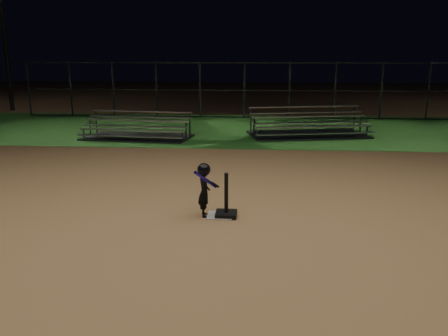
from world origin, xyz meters
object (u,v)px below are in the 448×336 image
child_batter (204,188)px  batting_tee (226,208)px  home_plate (220,215)px  bleacher_left (137,133)px  light_pole_left (1,9)px  bleacher_right (308,130)px

child_batter → batting_tee: bearing=-103.0°
home_plate → batting_tee: 0.20m
batting_tee → child_batter: 0.53m
bleacher_left → child_batter: bearing=-61.1°
home_plate → light_pole_left: 19.79m
batting_tee → home_plate: bearing=177.1°
home_plate → batting_tee: size_ratio=0.57×
bleacher_left → bleacher_right: size_ratio=0.86×
child_batter → bleacher_left: 8.31m
home_plate → child_batter: (-0.28, -0.01, 0.51)m
home_plate → child_batter: bearing=-177.8°
bleacher_left → light_pole_left: bearing=145.1°
bleacher_left → bleacher_right: bleacher_right is taller
home_plate → bleacher_right: size_ratio=0.10×
light_pole_left → home_plate: bearing=-51.2°
bleacher_right → light_pole_left: light_pole_left is taller
home_plate → bleacher_right: 8.89m
child_batter → light_pole_left: light_pole_left is taller
home_plate → bleacher_right: (2.43, 8.55, 0.20)m
child_batter → bleacher_right: size_ratio=0.22×
home_plate → batting_tee: bearing=-2.9°
batting_tee → child_batter: (-0.40, -0.00, 0.36)m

